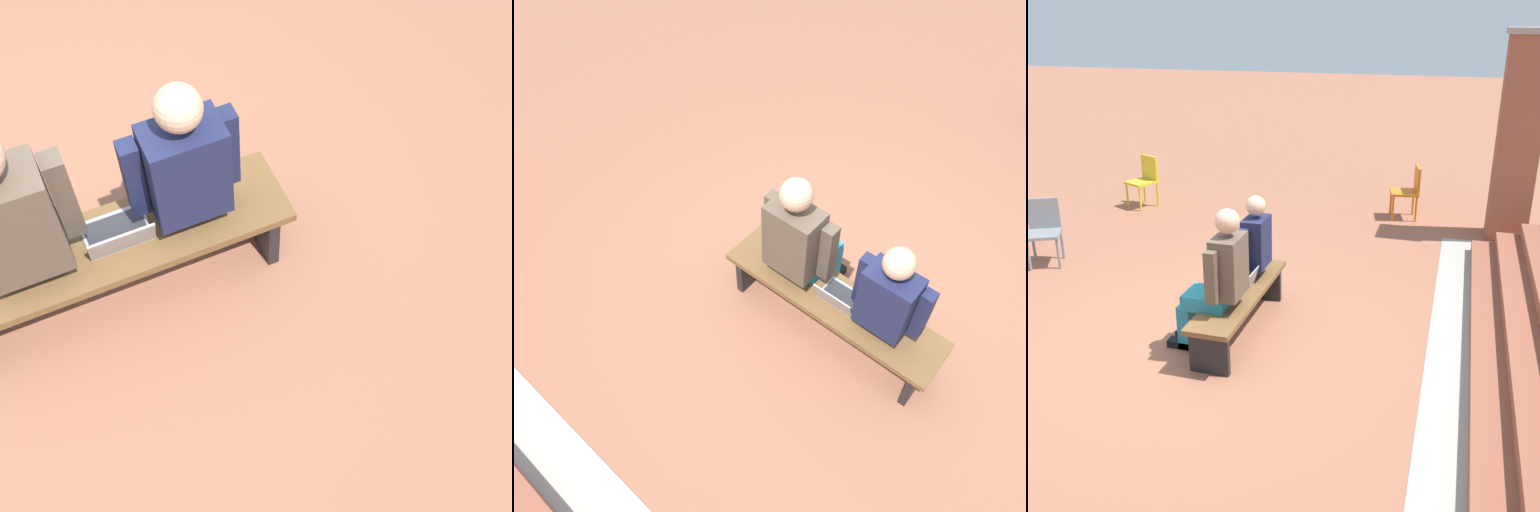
# 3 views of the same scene
# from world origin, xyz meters

# --- Properties ---
(ground_plane) EXTENTS (60.00, 60.00, 0.00)m
(ground_plane) POSITION_xyz_m (0.00, 0.00, 0.00)
(ground_plane) COLOR #9E6047
(concrete_strip) EXTENTS (6.92, 0.40, 0.01)m
(concrete_strip) POSITION_xyz_m (-0.22, 2.40, 0.00)
(concrete_strip) COLOR #A8A399
(concrete_strip) RESTS_ON ground
(brick_pillar_left_of_steps) EXTENTS (0.64, 0.64, 2.88)m
(brick_pillar_left_of_steps) POSITION_xyz_m (-4.03, 3.07, 1.45)
(brick_pillar_left_of_steps) COLOR #93513D
(brick_pillar_left_of_steps) RESTS_ON ground
(bench) EXTENTS (1.80, 0.44, 0.45)m
(bench) POSITION_xyz_m (-0.22, 0.34, 0.35)
(bench) COLOR brown
(bench) RESTS_ON ground
(person_student) EXTENTS (0.53, 0.67, 1.33)m
(person_student) POSITION_xyz_m (-0.65, 0.27, 0.71)
(person_student) COLOR #383842
(person_student) RESTS_ON ground
(person_adult) EXTENTS (0.59, 0.75, 1.43)m
(person_adult) POSITION_xyz_m (0.14, 0.27, 0.75)
(person_adult) COLOR teal
(person_adult) RESTS_ON ground
(laptop) EXTENTS (0.32, 0.29, 0.21)m
(laptop) POSITION_xyz_m (-0.28, 0.35, 0.50)
(laptop) COLOR #9EA0A5
(laptop) RESTS_ON bench
(plastic_chair_mid_courtyard) EXTENTS (0.57, 0.57, 0.84)m
(plastic_chair_mid_courtyard) POSITION_xyz_m (-1.27, -2.74, 0.48)
(plastic_chair_mid_courtyard) COLOR gray
(plastic_chair_mid_courtyard) RESTS_ON ground
(plastic_chair_near_bench_right) EXTENTS (0.50, 0.50, 0.84)m
(plastic_chair_near_bench_right) POSITION_xyz_m (-4.50, 1.61, 0.48)
(plastic_chair_near_bench_right) COLOR orange
(plastic_chair_near_bench_right) RESTS_ON ground
(plastic_chair_far_right) EXTENTS (0.56, 0.56, 0.84)m
(plastic_chair_far_right) POSITION_xyz_m (-3.94, -2.74, 0.48)
(plastic_chair_far_right) COLOR gold
(plastic_chair_far_right) RESTS_ON ground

